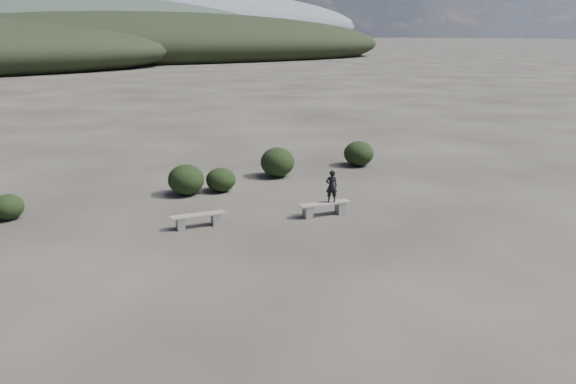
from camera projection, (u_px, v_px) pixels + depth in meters
ground at (352, 270)px, 13.80m from camera, size 1200.00×1200.00×0.00m
bench_left at (198, 219)px, 16.77m from camera, size 1.65×0.61×0.40m
bench_right at (324, 208)px, 17.84m from camera, size 1.75×0.68×0.43m
seated_person at (332, 186)px, 17.74m from camera, size 0.44×0.37×1.04m
shrub_a at (8, 207)px, 17.47m from camera, size 0.98×0.98×0.80m
shrub_b at (186, 180)px, 20.11m from camera, size 1.29×1.29×1.11m
shrub_c at (221, 180)px, 20.57m from camera, size 1.09×1.09×0.87m
shrub_d at (277, 162)px, 22.65m from camera, size 1.37×1.37×1.20m
shrub_e at (359, 153)px, 24.55m from camera, size 1.31×1.31×1.09m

